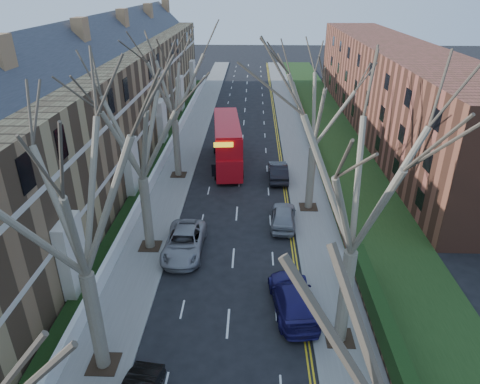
{
  "coord_description": "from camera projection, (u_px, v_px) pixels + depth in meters",
  "views": [
    {
      "loc": [
        1.18,
        -8.26,
        16.35
      ],
      "look_at": [
        0.3,
        19.72,
        2.52
      ],
      "focal_mm": 32.0,
      "sensor_mm": 36.0,
      "label": 1
    }
  ],
  "objects": [
    {
      "name": "pavement_left",
      "position": [
        191.0,
        137.0,
        49.77
      ],
      "size": [
        3.0,
        102.0,
        0.12
      ],
      "primitive_type": "cube",
      "color": "slate",
      "rests_on": "ground"
    },
    {
      "name": "pavement_right",
      "position": [
        294.0,
        138.0,
        49.43
      ],
      "size": [
        3.0,
        102.0,
        0.12
      ],
      "primitive_type": "cube",
      "color": "slate",
      "rests_on": "ground"
    },
    {
      "name": "terrace_left",
      "position": [
        97.0,
        109.0,
        40.4
      ],
      "size": [
        9.7,
        78.0,
        13.6
      ],
      "color": "brown",
      "rests_on": "ground"
    },
    {
      "name": "flats_right",
      "position": [
        391.0,
        88.0,
        50.51
      ],
      "size": [
        13.97,
        54.0,
        10.0
      ],
      "color": "brown",
      "rests_on": "ground"
    },
    {
      "name": "front_wall_left",
      "position": [
        164.0,
        158.0,
        42.4
      ],
      "size": [
        0.3,
        78.0,
        1.0
      ],
      "color": "white",
      "rests_on": "ground"
    },
    {
      "name": "grass_verge_right",
      "position": [
        334.0,
        138.0,
        49.26
      ],
      "size": [
        6.0,
        102.0,
        0.06
      ],
      "color": "#1D3714",
      "rests_on": "ground"
    },
    {
      "name": "tree_left_mid",
      "position": [
        68.0,
        183.0,
        15.98
      ],
      "size": [
        10.5,
        10.5,
        14.71
      ],
      "color": "#6C604D",
      "rests_on": "ground"
    },
    {
      "name": "tree_left_far",
      "position": [
        136.0,
        116.0,
        25.09
      ],
      "size": [
        10.15,
        10.15,
        14.22
      ],
      "color": "#6C604D",
      "rests_on": "ground"
    },
    {
      "name": "tree_left_dist",
      "position": [
        171.0,
        72.0,
        35.7
      ],
      "size": [
        10.5,
        10.5,
        14.71
      ],
      "color": "#6C604D",
      "rests_on": "ground"
    },
    {
      "name": "tree_right_mid",
      "position": [
        363.0,
        166.0,
        17.45
      ],
      "size": [
        10.5,
        10.5,
        14.71
      ],
      "color": "#6C604D",
      "rests_on": "ground"
    },
    {
      "name": "tree_right_far",
      "position": [
        317.0,
        93.0,
        30.14
      ],
      "size": [
        10.15,
        10.15,
        14.22
      ],
      "color": "#6C604D",
      "rests_on": "ground"
    },
    {
      "name": "double_decker_bus",
      "position": [
        227.0,
        144.0,
        41.41
      ],
      "size": [
        3.39,
        10.58,
        4.37
      ],
      "rotation": [
        0.0,
        0.0,
        3.24
      ],
      "color": "red",
      "rests_on": "ground"
    },
    {
      "name": "car_left_far",
      "position": [
        184.0,
        242.0,
        28.4
      ],
      "size": [
        2.55,
        5.47,
        1.52
      ],
      "primitive_type": "imported",
      "rotation": [
        0.0,
        0.0,
        -0.01
      ],
      "color": "gray",
      "rests_on": "ground"
    },
    {
      "name": "car_right_near",
      "position": [
        293.0,
        298.0,
        23.37
      ],
      "size": [
        2.85,
        5.66,
        1.58
      ],
      "primitive_type": "imported",
      "rotation": [
        0.0,
        0.0,
        3.26
      ],
      "color": "navy",
      "rests_on": "ground"
    },
    {
      "name": "car_right_mid",
      "position": [
        283.0,
        216.0,
        31.6
      ],
      "size": [
        2.13,
        4.58,
        1.52
      ],
      "primitive_type": "imported",
      "rotation": [
        0.0,
        0.0,
        3.06
      ],
      "color": "gray",
      "rests_on": "ground"
    },
    {
      "name": "car_right_far",
      "position": [
        278.0,
        171.0,
        39.0
      ],
      "size": [
        1.69,
        4.71,
        1.55
      ],
      "primitive_type": "imported",
      "rotation": [
        0.0,
        0.0,
        3.15
      ],
      "color": "black",
      "rests_on": "ground"
    }
  ]
}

